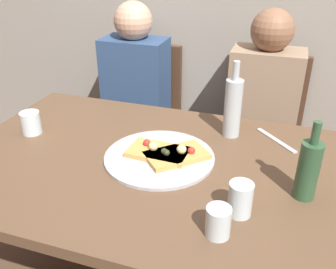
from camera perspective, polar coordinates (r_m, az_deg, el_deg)
name	(u,v)px	position (r m, az deg, el deg)	size (l,w,h in m)	color
dining_table	(142,177)	(1.40, -4.05, -6.63)	(1.39, 0.95, 0.74)	brown
pizza_tray	(159,157)	(1.36, -1.34, -3.51)	(0.41, 0.41, 0.01)	#ADADB2
pizza_slice_last	(177,155)	(1.34, 1.42, -3.12)	(0.25, 0.25, 0.05)	tan
pizza_slice_extra	(158,151)	(1.36, -1.60, -2.60)	(0.22, 0.14, 0.05)	tan
wine_bottle	(233,107)	(1.49, 9.97, 4.21)	(0.07, 0.07, 0.31)	#B2BCC1
beer_bottle	(308,169)	(1.20, 20.83, -5.00)	(0.07, 0.07, 0.26)	#2D5133
tumbler_near	(240,199)	(1.10, 11.08, -9.73)	(0.07, 0.07, 0.10)	silver
tumbler_far	(218,222)	(1.03, 7.74, -13.19)	(0.07, 0.07, 0.09)	silver
wine_glass	(31,123)	(1.62, -20.40, 1.71)	(0.08, 0.08, 0.09)	silver
table_knife	(276,140)	(1.54, 16.33, -0.85)	(0.22, 0.02, 0.01)	#B7B7BC
chair_left	(141,110)	(2.30, -4.21, 3.77)	(0.44, 0.44, 0.90)	#472D1E
chair_right	(260,127)	(2.15, 14.05, 1.15)	(0.44, 0.44, 0.90)	#472D1E
guest_in_sweater	(130,100)	(2.13, -5.87, 5.32)	(0.36, 0.56, 1.17)	navy
guest_in_beanie	(260,117)	(1.96, 14.02, 2.60)	(0.36, 0.56, 1.17)	#937A60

